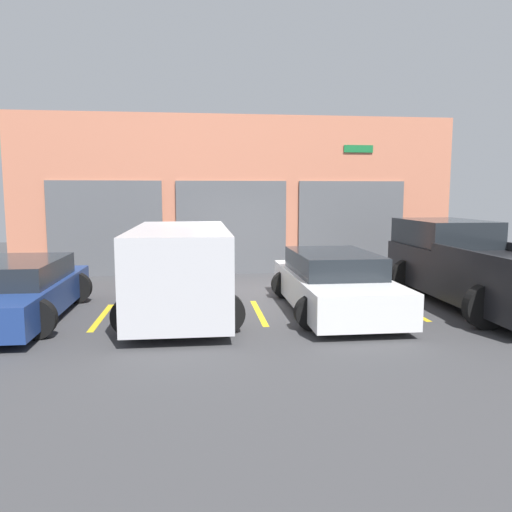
% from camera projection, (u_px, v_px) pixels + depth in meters
% --- Properties ---
extents(ground_plane, '(28.00, 28.00, 0.00)m').
position_uv_depth(ground_plane, '(248.00, 293.00, 12.17)').
color(ground_plane, '#3D3D3F').
extents(shophouse_building, '(13.29, 0.68, 4.72)m').
position_uv_depth(shophouse_building, '(237.00, 197.00, 15.12)').
color(shophouse_building, '#D17A5B').
rests_on(shophouse_building, ground).
extents(pickup_truck, '(2.40, 5.41, 1.78)m').
position_uv_depth(pickup_truck, '(470.00, 266.00, 10.83)').
color(pickup_truck, black).
rests_on(pickup_truck, ground).
extents(sedan_white, '(2.17, 4.46, 1.21)m').
position_uv_depth(sedan_white, '(334.00, 283.00, 10.26)').
color(sedan_white, white).
rests_on(sedan_white, ground).
extents(sedan_side, '(2.28, 4.46, 1.74)m').
position_uv_depth(sedan_side, '(181.00, 268.00, 9.83)').
color(sedan_side, silver).
rests_on(sedan_side, ground).
extents(van_right, '(2.19, 4.47, 1.14)m').
position_uv_depth(van_right, '(17.00, 291.00, 9.54)').
color(van_right, navy).
rests_on(van_right, ground).
extents(parking_stripe_left, '(0.12, 2.20, 0.01)m').
position_uv_depth(parking_stripe_left, '(102.00, 317.00, 9.76)').
color(parking_stripe_left, gold).
rests_on(parking_stripe_left, ground).
extents(parking_stripe_centre, '(0.12, 2.20, 0.01)m').
position_uv_depth(parking_stripe_centre, '(259.00, 313.00, 10.12)').
color(parking_stripe_centre, gold).
rests_on(parking_stripe_centre, ground).
extents(parking_stripe_right, '(0.12, 2.20, 0.01)m').
position_uv_depth(parking_stripe_right, '(405.00, 308.00, 10.48)').
color(parking_stripe_right, gold).
rests_on(parking_stripe_right, ground).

